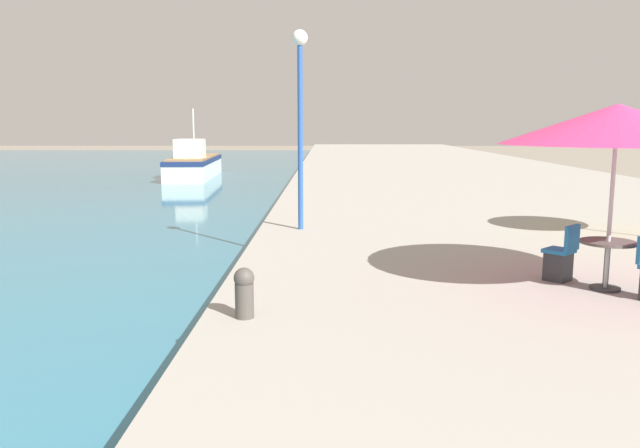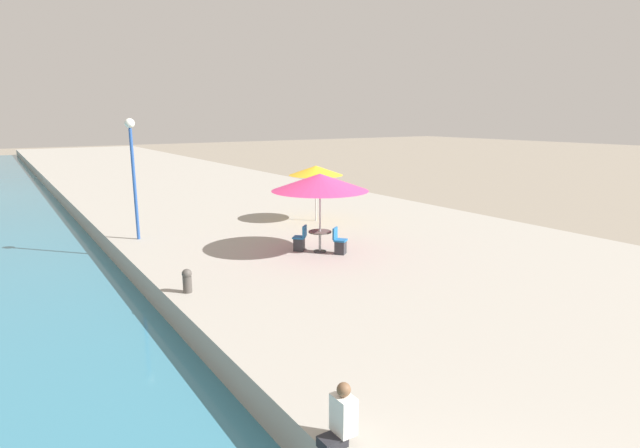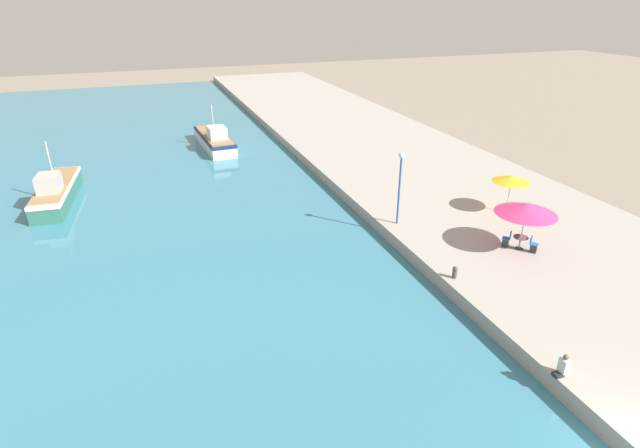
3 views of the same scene
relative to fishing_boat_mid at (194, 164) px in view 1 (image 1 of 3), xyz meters
The scene contains 7 objects.
quay_promenade 15.04m from the fishing_boat_mid, 15.43° to the right, with size 16.00×90.00×0.79m.
fishing_boat_mid is the anchor object (origin of this frame).
cafe_umbrella_pink 31.35m from the fishing_boat_mid, 66.89° to the right, with size 3.31×3.31×2.74m.
cafe_table 31.25m from the fishing_boat_mid, 66.86° to the right, with size 0.80×0.80×0.74m.
cafe_chair_left 30.57m from the fishing_boat_mid, 67.33° to the right, with size 0.59×0.59×0.91m.
mooring_bollard 30.98m from the fishing_boat_mid, 76.83° to the right, with size 0.26×0.26×0.65m.
lamppost 24.68m from the fishing_boat_mid, 72.20° to the right, with size 0.36×0.36×4.56m.
Camera 1 is at (1.62, 3.16, 3.23)m, focal length 35.00 mm.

